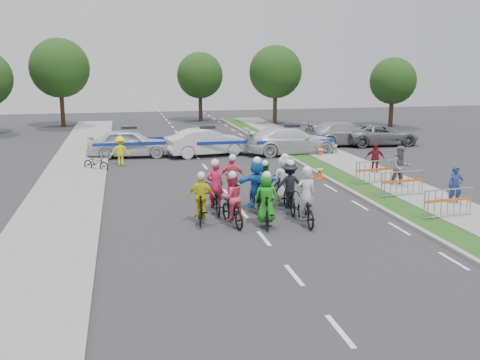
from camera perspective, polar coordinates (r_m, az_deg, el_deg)
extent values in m
plane|color=#28282B|center=(16.70, 2.56, -6.25)|extent=(90.00, 90.00, 0.00)
cube|color=gray|center=(22.89, 11.71, -1.18)|extent=(0.20, 60.00, 0.12)
cube|color=#1D4516|center=(23.19, 13.29, -1.10)|extent=(1.20, 60.00, 0.11)
cube|color=gray|center=(24.01, 17.17, -0.84)|extent=(2.40, 60.00, 0.13)
cube|color=gray|center=(21.08, -18.50, -2.73)|extent=(3.00, 60.00, 0.13)
imported|color=black|center=(18.13, 6.97, -3.10)|extent=(0.84, 2.03, 1.04)
imported|color=silver|center=(17.95, 7.06, -1.53)|extent=(0.66, 0.46, 1.73)
sphere|color=white|center=(17.72, 7.19, 1.02)|extent=(0.30, 0.30, 0.30)
imported|color=black|center=(17.77, 2.77, -3.26)|extent=(0.81, 1.87, 1.09)
imported|color=#1A931B|center=(17.61, 2.82, -1.89)|extent=(0.87, 0.64, 1.63)
sphere|color=white|center=(17.39, 2.89, 0.51)|extent=(0.28, 0.28, 0.28)
imported|color=black|center=(17.91, -0.86, -3.33)|extent=(0.93, 1.92, 0.97)
imported|color=#EE4261|center=(17.73, -0.84, -1.82)|extent=(0.87, 0.73, 1.61)
sphere|color=white|center=(17.51, -0.81, 0.53)|extent=(0.28, 0.28, 0.28)
imported|color=black|center=(18.16, -4.16, -3.03)|extent=(0.81, 1.77, 1.03)
imported|color=yellow|center=(18.00, -4.16, -1.73)|extent=(0.96, 0.55, 1.54)
sphere|color=white|center=(17.79, -4.17, 0.46)|extent=(0.27, 0.27, 0.27)
imported|color=black|center=(19.56, 5.24, -1.95)|extent=(0.86, 1.98, 1.01)
imported|color=black|center=(19.39, 5.31, -0.51)|extent=(1.14, 0.73, 1.68)
sphere|color=white|center=(19.18, 5.41, 1.78)|extent=(0.29, 0.29, 0.29)
imported|color=black|center=(19.52, 1.75, -1.69)|extent=(0.56, 1.95, 1.17)
imported|color=blue|center=(19.36, 1.79, -0.37)|extent=(1.63, 0.53, 1.76)
sphere|color=white|center=(19.14, 1.85, 2.05)|extent=(0.30, 0.30, 0.30)
imported|color=black|center=(19.47, -2.70, -1.96)|extent=(0.70, 1.95, 1.02)
imported|color=#DC1B47|center=(19.30, -2.69, -0.50)|extent=(0.63, 0.41, 1.70)
sphere|color=white|center=(19.09, -2.68, 1.82)|extent=(0.29, 0.29, 0.29)
imported|color=black|center=(20.60, 4.65, -1.03)|extent=(0.75, 1.94, 1.14)
imported|color=white|center=(20.45, 4.71, 0.21)|extent=(0.89, 0.63, 1.70)
sphere|color=white|center=(20.24, 4.79, 2.41)|extent=(0.30, 0.30, 0.30)
imported|color=black|center=(20.49, 2.57, -1.40)|extent=(0.85, 1.78, 0.90)
imported|color=#188418|center=(20.34, 2.62, -0.12)|extent=(0.81, 0.67, 1.50)
sphere|color=white|center=(20.15, 2.68, 1.76)|extent=(0.26, 0.26, 0.26)
imported|color=black|center=(20.93, -0.86, -0.85)|extent=(0.81, 1.86, 1.08)
imported|color=#FF4669|center=(20.78, -0.83, 0.33)|extent=(1.00, 0.56, 1.62)
sphere|color=white|center=(20.59, -0.81, 2.37)|extent=(0.28, 0.28, 0.28)
imported|color=silver|center=(31.51, -11.71, 3.90)|extent=(4.87, 2.22, 1.62)
imported|color=silver|center=(31.30, -3.49, 4.04)|extent=(5.02, 2.47, 1.58)
imported|color=silver|center=(31.90, 5.51, 4.20)|extent=(5.57, 2.27, 1.62)
imported|color=#A3A2A7|center=(35.92, 11.02, 4.90)|extent=(5.53, 2.63, 1.55)
imported|color=slate|center=(36.49, 14.78, 4.69)|extent=(5.01, 2.39, 1.38)
imported|color=navy|center=(21.78, 21.98, -0.62)|extent=(0.64, 0.50, 1.54)
imported|color=slate|center=(24.12, 16.78, 1.34)|extent=(0.99, 0.82, 1.86)
imported|color=maroon|center=(26.68, 14.19, 2.20)|extent=(0.99, 0.73, 1.56)
imported|color=#F5FA0D|center=(28.94, -12.65, 3.04)|extent=(1.00, 0.58, 1.55)
cube|color=#F24C0C|center=(25.37, 8.48, 0.17)|extent=(0.40, 0.40, 0.03)
cone|color=#F24C0C|center=(25.31, 8.50, 0.91)|extent=(0.36, 0.36, 0.70)
cylinder|color=silver|center=(25.29, 8.51, 1.13)|extent=(0.29, 0.29, 0.08)
cube|color=#F24C0C|center=(31.21, 8.57, 2.46)|extent=(0.40, 0.40, 0.03)
cone|color=#F24C0C|center=(31.15, 8.59, 3.06)|extent=(0.36, 0.36, 0.70)
cylinder|color=silver|center=(31.14, 8.60, 3.24)|extent=(0.29, 0.29, 0.08)
imported|color=black|center=(27.81, -15.11, 1.78)|extent=(1.55, 1.42, 0.82)
cylinder|color=#382619|center=(47.28, 3.75, 7.89)|extent=(0.36, 0.36, 3.25)
sphere|color=#153711|center=(47.14, 3.80, 11.44)|extent=(4.55, 4.55, 4.55)
cylinder|color=#382619|center=(47.00, 15.82, 7.12)|extent=(0.36, 0.36, 2.75)
sphere|color=#153711|center=(46.86, 16.00, 10.13)|extent=(3.85, 3.85, 3.85)
cylinder|color=#382619|center=(47.66, -18.44, 7.47)|extent=(0.36, 0.36, 3.50)
sphere|color=#153711|center=(47.52, -18.70, 11.26)|extent=(4.90, 4.90, 4.90)
cylinder|color=#382619|center=(49.93, -4.24, 7.98)|extent=(0.36, 0.36, 3.00)
sphere|color=#153711|center=(49.80, -4.29, 11.08)|extent=(4.20, 4.20, 4.20)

